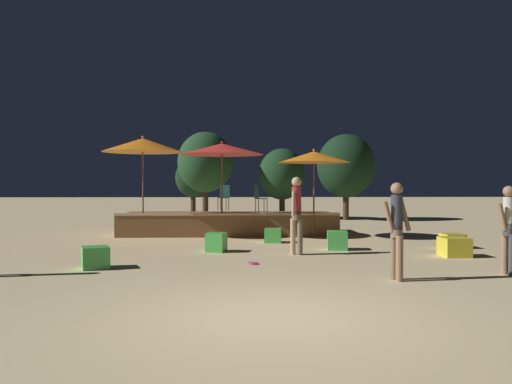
{
  "coord_description": "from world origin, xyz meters",
  "views": [
    {
      "loc": [
        -0.46,
        -6.36,
        1.71
      ],
      "look_at": [
        0.0,
        6.43,
        1.51
      ],
      "focal_mm": 35.0,
      "sensor_mm": 36.0,
      "label": 1
    }
  ],
  "objects_px": {
    "person_2": "(296,211)",
    "background_tree_0": "(193,178)",
    "person_1": "(397,227)",
    "cube_seat_2": "(453,241)",
    "background_tree_1": "(346,166)",
    "patio_umbrella_1": "(143,145)",
    "person_0": "(508,227)",
    "background_tree_3": "(282,174)",
    "cube_seat_3": "(273,236)",
    "cube_seat_4": "(454,247)",
    "cube_seat_0": "(216,242)",
    "cube_seat_5": "(337,240)",
    "cube_seat_1": "(95,257)",
    "bistro_chair_0": "(224,195)",
    "frisbee_disc": "(253,263)",
    "patio_umbrella_2": "(222,149)",
    "background_tree_2": "(205,162)",
    "patio_umbrella_0": "(314,157)"
  },
  "relations": [
    {
      "from": "cube_seat_0",
      "to": "cube_seat_5",
      "type": "xyz_separation_m",
      "value": [
        3.15,
        0.28,
        0.0
      ]
    },
    {
      "from": "patio_umbrella_2",
      "to": "cube_seat_2",
      "type": "bearing_deg",
      "value": -26.28
    },
    {
      "from": "patio_umbrella_0",
      "to": "cube_seat_3",
      "type": "height_order",
      "value": "patio_umbrella_0"
    },
    {
      "from": "frisbee_disc",
      "to": "background_tree_2",
      "type": "distance_m",
      "value": 14.07
    },
    {
      "from": "cube_seat_0",
      "to": "person_0",
      "type": "relative_size",
      "value": 0.33
    },
    {
      "from": "patio_umbrella_2",
      "to": "person_2",
      "type": "relative_size",
      "value": 1.65
    },
    {
      "from": "patio_umbrella_1",
      "to": "person_2",
      "type": "height_order",
      "value": "patio_umbrella_1"
    },
    {
      "from": "cube_seat_3",
      "to": "background_tree_3",
      "type": "xyz_separation_m",
      "value": [
        1.16,
        10.06,
        2.0
      ]
    },
    {
      "from": "cube_seat_0",
      "to": "patio_umbrella_2",
      "type": "bearing_deg",
      "value": 89.54
    },
    {
      "from": "patio_umbrella_0",
      "to": "cube_seat_0",
      "type": "bearing_deg",
      "value": -133.16
    },
    {
      "from": "cube_seat_2",
      "to": "cube_seat_5",
      "type": "xyz_separation_m",
      "value": [
        -3.17,
        -0.21,
        0.05
      ]
    },
    {
      "from": "cube_seat_2",
      "to": "bistro_chair_0",
      "type": "height_order",
      "value": "bistro_chair_0"
    },
    {
      "from": "cube_seat_5",
      "to": "background_tree_3",
      "type": "height_order",
      "value": "background_tree_3"
    },
    {
      "from": "patio_umbrella_0",
      "to": "cube_seat_0",
      "type": "distance_m",
      "value": 4.93
    },
    {
      "from": "patio_umbrella_2",
      "to": "background_tree_2",
      "type": "height_order",
      "value": "background_tree_2"
    },
    {
      "from": "patio_umbrella_0",
      "to": "background_tree_2",
      "type": "xyz_separation_m",
      "value": [
        -4.01,
        8.49,
        0.2
      ]
    },
    {
      "from": "person_0",
      "to": "background_tree_2",
      "type": "relative_size",
      "value": 0.4
    },
    {
      "from": "cube_seat_1",
      "to": "background_tree_3",
      "type": "distance_m",
      "value": 15.41
    },
    {
      "from": "background_tree_2",
      "to": "background_tree_3",
      "type": "height_order",
      "value": "background_tree_2"
    },
    {
      "from": "cube_seat_4",
      "to": "background_tree_3",
      "type": "relative_size",
      "value": 0.18
    },
    {
      "from": "patio_umbrella_2",
      "to": "cube_seat_4",
      "type": "relative_size",
      "value": 4.99
    },
    {
      "from": "cube_seat_0",
      "to": "person_1",
      "type": "bearing_deg",
      "value": -49.22
    },
    {
      "from": "cube_seat_4",
      "to": "cube_seat_0",
      "type": "bearing_deg",
      "value": 169.45
    },
    {
      "from": "patio_umbrella_1",
      "to": "person_0",
      "type": "height_order",
      "value": "patio_umbrella_1"
    },
    {
      "from": "background_tree_3",
      "to": "cube_seat_3",
      "type": "bearing_deg",
      "value": -96.57
    },
    {
      "from": "background_tree_2",
      "to": "background_tree_0",
      "type": "bearing_deg",
      "value": 105.85
    },
    {
      "from": "patio_umbrella_1",
      "to": "background_tree_0",
      "type": "bearing_deg",
      "value": 86.75
    },
    {
      "from": "patio_umbrella_0",
      "to": "person_0",
      "type": "distance_m",
      "value": 7.33
    },
    {
      "from": "cube_seat_0",
      "to": "background_tree_0",
      "type": "distance_m",
      "value": 14.96
    },
    {
      "from": "cube_seat_0",
      "to": "patio_umbrella_0",
      "type": "bearing_deg",
      "value": 46.84
    },
    {
      "from": "person_1",
      "to": "background_tree_0",
      "type": "bearing_deg",
      "value": -0.57
    },
    {
      "from": "bistro_chair_0",
      "to": "background_tree_1",
      "type": "relative_size",
      "value": 0.22
    },
    {
      "from": "patio_umbrella_2",
      "to": "person_1",
      "type": "distance_m",
      "value": 8.44
    },
    {
      "from": "cube_seat_1",
      "to": "person_2",
      "type": "xyz_separation_m",
      "value": [
        4.33,
        1.81,
        0.84
      ]
    },
    {
      "from": "cube_seat_4",
      "to": "background_tree_3",
      "type": "height_order",
      "value": "background_tree_3"
    },
    {
      "from": "cube_seat_1",
      "to": "cube_seat_2",
      "type": "bearing_deg",
      "value": 18.56
    },
    {
      "from": "frisbee_disc",
      "to": "background_tree_3",
      "type": "xyz_separation_m",
      "value": [
        1.87,
        13.99,
        2.19
      ]
    },
    {
      "from": "person_2",
      "to": "background_tree_0",
      "type": "xyz_separation_m",
      "value": [
        -3.88,
        15.34,
        1.0
      ]
    },
    {
      "from": "cube_seat_0",
      "to": "background_tree_1",
      "type": "xyz_separation_m",
      "value": [
        5.74,
        11.12,
        2.35
      ]
    },
    {
      "from": "person_1",
      "to": "background_tree_0",
      "type": "xyz_separation_m",
      "value": [
        -5.28,
        18.64,
        1.11
      ]
    },
    {
      "from": "background_tree_3",
      "to": "bistro_chair_0",
      "type": "bearing_deg",
      "value": -111.13
    },
    {
      "from": "bistro_chair_0",
      "to": "background_tree_3",
      "type": "bearing_deg",
      "value": 85.69
    },
    {
      "from": "cube_seat_2",
      "to": "patio_umbrella_2",
      "type": "bearing_deg",
      "value": 153.72
    },
    {
      "from": "cube_seat_0",
      "to": "cube_seat_1",
      "type": "distance_m",
      "value": 3.37
    },
    {
      "from": "cube_seat_0",
      "to": "person_0",
      "type": "height_order",
      "value": "person_0"
    },
    {
      "from": "cube_seat_5",
      "to": "cube_seat_4",
      "type": "bearing_deg",
      "value": -27.95
    },
    {
      "from": "cube_seat_2",
      "to": "background_tree_1",
      "type": "height_order",
      "value": "background_tree_1"
    },
    {
      "from": "cube_seat_5",
      "to": "person_2",
      "type": "xyz_separation_m",
      "value": [
        -1.18,
        -0.89,
        0.82
      ]
    },
    {
      "from": "cube_seat_3",
      "to": "background_tree_3",
      "type": "bearing_deg",
      "value": 83.43
    },
    {
      "from": "person_0",
      "to": "frisbee_disc",
      "type": "height_order",
      "value": "person_0"
    }
  ]
}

